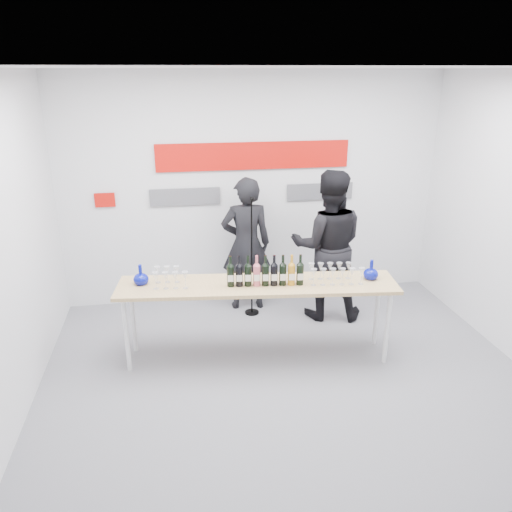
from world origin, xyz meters
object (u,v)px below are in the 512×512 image
at_px(presenter_right, 328,246).
at_px(tasting_table, 258,289).
at_px(mic_stand, 252,280).
at_px(presenter_left, 246,244).

bearing_deg(presenter_right, tasting_table, 52.14).
distance_m(presenter_right, mic_stand, 1.05).
height_order(presenter_left, mic_stand, presenter_left).
height_order(tasting_table, mic_stand, mic_stand).
distance_m(tasting_table, presenter_left, 1.27).
bearing_deg(mic_stand, presenter_right, -5.40).
height_order(tasting_table, presenter_left, presenter_left).
xyz_separation_m(presenter_right, mic_stand, (-0.92, 0.19, -0.47)).
distance_m(presenter_left, presenter_right, 1.04).
bearing_deg(mic_stand, presenter_left, 105.89).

